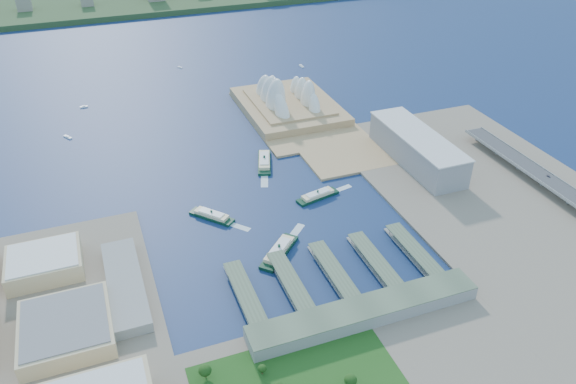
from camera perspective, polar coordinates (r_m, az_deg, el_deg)
name	(u,v)px	position (r m, az deg, el deg)	size (l,w,h in m)	color
ground	(289,233)	(568.69, 0.15, -4.18)	(3000.00, 3000.00, 0.00)	#0F1D46
west_land	(20,384)	(474.40, -25.54, -17.17)	(220.00, 390.00, 3.00)	gray
east_land	(516,211)	(646.37, 22.16, -1.76)	(240.00, 500.00, 3.00)	gray
peninsula	(295,115)	(811.43, 0.74, 7.83)	(135.00, 220.00, 3.00)	tan
far_shore	(144,2)	(1454.77, -14.42, 18.23)	(2200.00, 260.00, 12.00)	#2D4926
opera_house	(289,90)	(815.66, 0.07, 10.30)	(134.00, 180.00, 58.00)	white
toaster_building	(417,148)	(697.14, 12.94, 4.35)	(45.00, 155.00, 35.00)	gray
expressway	(569,199)	(676.23, 26.65, -0.62)	(26.00, 340.00, 11.85)	gray
west_buildings	(17,335)	(488.78, -25.86, -12.98)	(200.00, 280.00, 27.00)	#A58552
ferry_wharves	(333,272)	(516.35, 4.60, -8.06)	(184.00, 90.00, 9.30)	#4D5E47
terminal_building	(365,312)	(474.83, 7.81, -11.99)	(200.00, 28.00, 12.00)	gray
ferry_a	(212,214)	(593.00, -7.77, -2.24)	(12.77, 50.16, 9.49)	#0C321F
ferry_b	(264,160)	(685.77, -2.42, 3.29)	(15.06, 59.16, 11.19)	#0C321F
ferry_c	(279,249)	(538.74, -0.91, -5.84)	(14.77, 58.04, 10.98)	#0C321F
ferry_d	(318,194)	(620.71, 3.03, -0.22)	(12.85, 50.50, 9.55)	#0C321F
boat_a	(68,137)	(804.63, -21.48, 5.24)	(3.69, 14.76, 2.85)	white
boat_b	(84,107)	(891.11, -20.03, 8.15)	(3.90, 11.15, 3.01)	white
boat_c	(301,66)	(1000.80, 1.37, 12.69)	(4.01, 13.76, 3.10)	white
boat_e	(180,67)	(1012.57, -10.92, 12.34)	(3.11, 9.77, 2.40)	white
car_c	(549,176)	(696.81, 24.96, 1.47)	(1.94, 4.78, 1.39)	slate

